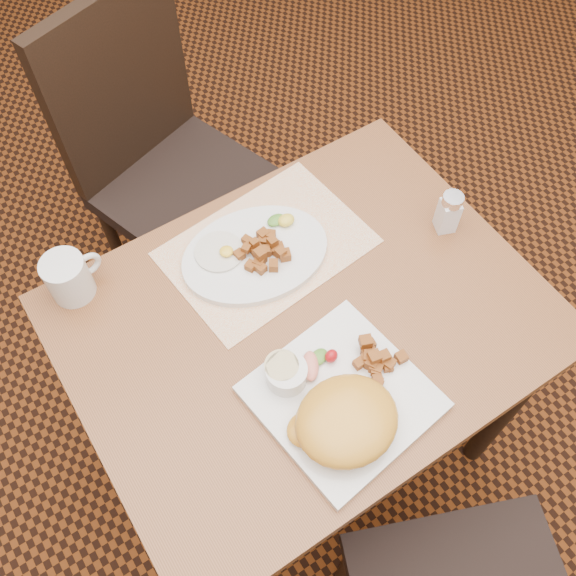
{
  "coord_description": "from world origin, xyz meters",
  "views": [
    {
      "loc": [
        -0.36,
        -0.48,
        1.84
      ],
      "look_at": [
        -0.02,
        0.04,
        0.82
      ],
      "focal_mm": 40.0,
      "sensor_mm": 36.0,
      "label": 1
    }
  ],
  "objects_px": {
    "coffee_mug": "(69,277)",
    "table": "(305,343)",
    "plate_square": "(342,397)",
    "salt_shaker": "(449,212)",
    "chair_far": "(163,156)",
    "plate_oval": "(255,254)"
  },
  "relations": [
    {
      "from": "salt_shaker",
      "to": "table",
      "type": "bearing_deg",
      "value": -176.48
    },
    {
      "from": "plate_square",
      "to": "table",
      "type": "bearing_deg",
      "value": 77.11
    },
    {
      "from": "coffee_mug",
      "to": "table",
      "type": "bearing_deg",
      "value": -40.88
    },
    {
      "from": "table",
      "to": "chair_far",
      "type": "height_order",
      "value": "chair_far"
    },
    {
      "from": "chair_far",
      "to": "plate_square",
      "type": "xyz_separation_m",
      "value": [
        -0.06,
        -0.89,
        0.22
      ]
    },
    {
      "from": "plate_square",
      "to": "plate_oval",
      "type": "height_order",
      "value": "plate_oval"
    },
    {
      "from": "table",
      "to": "coffee_mug",
      "type": "bearing_deg",
      "value": 139.12
    },
    {
      "from": "plate_oval",
      "to": "coffee_mug",
      "type": "relative_size",
      "value": 2.63
    },
    {
      "from": "plate_square",
      "to": "salt_shaker",
      "type": "distance_m",
      "value": 0.45
    },
    {
      "from": "chair_far",
      "to": "salt_shaker",
      "type": "bearing_deg",
      "value": 98.24
    },
    {
      "from": "plate_oval",
      "to": "coffee_mug",
      "type": "distance_m",
      "value": 0.36
    },
    {
      "from": "table",
      "to": "coffee_mug",
      "type": "relative_size",
      "value": 7.77
    },
    {
      "from": "plate_oval",
      "to": "salt_shaker",
      "type": "relative_size",
      "value": 3.05
    },
    {
      "from": "plate_oval",
      "to": "salt_shaker",
      "type": "height_order",
      "value": "salt_shaker"
    },
    {
      "from": "chair_far",
      "to": "plate_square",
      "type": "height_order",
      "value": "chair_far"
    },
    {
      "from": "plate_square",
      "to": "salt_shaker",
      "type": "xyz_separation_m",
      "value": [
        0.4,
        0.2,
        0.04
      ]
    },
    {
      "from": "plate_oval",
      "to": "salt_shaker",
      "type": "xyz_separation_m",
      "value": [
        0.37,
        -0.15,
        0.04
      ]
    },
    {
      "from": "coffee_mug",
      "to": "plate_square",
      "type": "bearing_deg",
      "value": -56.96
    },
    {
      "from": "plate_square",
      "to": "salt_shaker",
      "type": "bearing_deg",
      "value": 25.82
    },
    {
      "from": "chair_far",
      "to": "plate_oval",
      "type": "height_order",
      "value": "chair_far"
    },
    {
      "from": "plate_square",
      "to": "plate_oval",
      "type": "distance_m",
      "value": 0.35
    },
    {
      "from": "table",
      "to": "plate_oval",
      "type": "relative_size",
      "value": 2.96
    }
  ]
}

